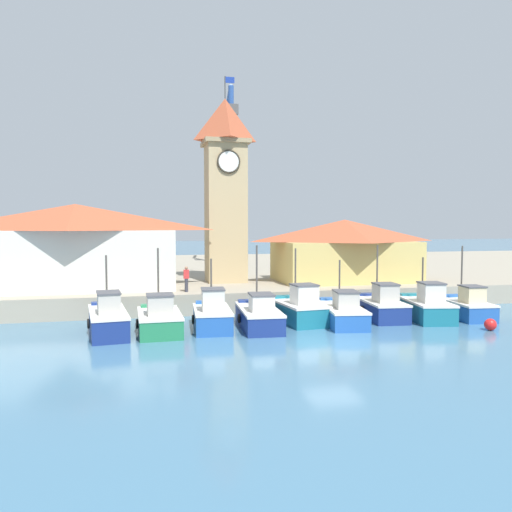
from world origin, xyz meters
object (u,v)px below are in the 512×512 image
Objects in this scene: port_crane_near at (231,195)px; dock_worker_near_tower at (186,279)px; fishing_boat_far_right at (466,307)px; fishing_boat_right_outer at (426,307)px; fishing_boat_mid_left at (259,315)px; fishing_boat_mid_right at (342,312)px; clock_tower at (225,185)px; fishing_boat_right_inner at (381,306)px; fishing_boat_left_outer at (159,319)px; fishing_boat_far_left at (108,319)px; warehouse_right at (345,250)px; mooring_buoy at (490,324)px; warehouse_left at (76,246)px; fishing_boat_left_inner at (212,315)px; fishing_boat_center at (299,309)px.

port_crane_near is 11.48× the size of dock_worker_near_tower.
fishing_boat_right_outer is at bearing 178.87° from fishing_boat_far_right.
fishing_boat_mid_left is 4.81m from fishing_boat_mid_right.
clock_tower is at bearing 57.08° from dock_worker_near_tower.
fishing_boat_right_inner is 5.18m from fishing_boat_far_right.
fishing_boat_mid_left is 0.34× the size of clock_tower.
fishing_boat_far_right is (2.62, -0.05, -0.08)m from fishing_boat_right_outer.
fishing_boat_left_outer is 2.72× the size of dock_worker_near_tower.
fishing_boat_far_left is 0.99× the size of fishing_boat_mid_right.
fishing_boat_right_inner is 12.08m from dock_worker_near_tower.
warehouse_right is (4.02, 9.29, 3.02)m from fishing_boat_mid_right.
fishing_boat_far_right is 3.58m from mooring_buoy.
mooring_buoy is at bearing -10.09° from fishing_boat_far_left.
dock_worker_near_tower is at bearing -24.36° from warehouse_left.
fishing_boat_far_left is 1.19× the size of fishing_boat_left_outer.
fishing_boat_right_inner is at bearing 161.33° from fishing_boat_right_outer.
fishing_boat_right_inner is 2.91× the size of dock_worker_near_tower.
clock_tower is (-7.70, 9.83, 7.80)m from fishing_boat_right_inner.
warehouse_right reaches higher than fishing_boat_far_right.
mooring_buoy is at bearing -15.89° from fishing_boat_mid_left.
warehouse_right is at bearing 33.58° from fishing_boat_left_outer.
clock_tower is at bearing 11.24° from warehouse_left.
fishing_boat_left_inner is at bearing -47.36° from warehouse_left.
fishing_boat_left_inner is 0.33× the size of warehouse_left.
clock_tower is at bearing 140.07° from fishing_boat_far_right.
fishing_boat_mid_left is 14.03m from warehouse_left.
fishing_boat_left_outer is 0.29× the size of clock_tower.
mooring_buoy is at bearing -72.72° from port_crane_near.
fishing_boat_far_right reaches higher than fishing_boat_far_left.
warehouse_left reaches higher than fishing_boat_mid_left.
fishing_boat_left_outer is 2.79m from fishing_boat_left_inner.
mooring_buoy is at bearing -25.58° from fishing_boat_mid_right.
fishing_boat_center is at bearing 7.27° from fishing_boat_left_outer.
fishing_boat_far_right is 0.23× the size of port_crane_near.
warehouse_right is at bearing 66.61° from fishing_boat_mid_right.
warehouse_left reaches higher than fishing_boat_right_inner.
clock_tower is (-2.63, 9.89, 7.77)m from fishing_boat_center.
fishing_boat_right_outer is 7.62× the size of mooring_buoy.
fishing_boat_left_inner is 0.99× the size of fishing_boat_far_right.
fishing_boat_left_inner is at bearing 0.45° from fishing_boat_far_left.
fishing_boat_far_left is at bearing -176.95° from fishing_boat_right_inner.
warehouse_right is (8.87, -1.52, -4.84)m from clock_tower.
warehouse_right is at bearing -9.69° from clock_tower.
port_crane_near is at bearing 72.19° from dock_worker_near_tower.
fishing_boat_right_outer is at bearing -22.74° from warehouse_left.
clock_tower is at bearing 129.91° from mooring_buoy.
warehouse_right reaches higher than fishing_boat_far_left.
fishing_boat_mid_left is (5.30, 0.10, -0.03)m from fishing_boat_left_outer.
fishing_boat_far_left is 28.42m from port_crane_near.
fishing_boat_right_inner is 7.46× the size of mooring_buoy.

